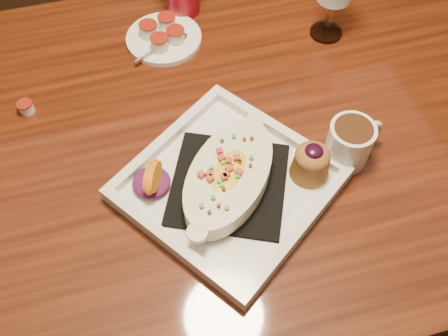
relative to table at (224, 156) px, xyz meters
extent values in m
plane|color=black|center=(0.00, 0.00, -0.65)|extent=(7.00, 7.00, 0.00)
cube|color=#63250E|center=(0.00, 0.00, 0.08)|extent=(1.50, 0.90, 0.04)
cylinder|color=black|center=(0.67, 0.37, -0.30)|extent=(0.07, 0.07, 0.71)
cube|color=black|center=(0.00, 0.70, -0.20)|extent=(0.42, 0.42, 0.04)
cylinder|color=black|center=(0.17, 0.87, -0.43)|extent=(0.04, 0.04, 0.45)
cylinder|color=black|center=(-0.17, 0.87, -0.43)|extent=(0.04, 0.04, 0.45)
cylinder|color=black|center=(0.17, 0.53, -0.43)|extent=(0.04, 0.04, 0.45)
cylinder|color=black|center=(-0.17, 0.53, -0.43)|extent=(0.04, 0.04, 0.45)
cube|color=white|center=(-0.03, -0.13, 0.10)|extent=(0.43, 0.43, 0.01)
cube|color=black|center=(-0.03, -0.13, 0.11)|extent=(0.25, 0.25, 0.01)
ellipsoid|color=yellow|center=(-0.03, -0.13, 0.14)|extent=(0.21, 0.22, 0.04)
ellipsoid|color=#551348|center=(-0.15, -0.10, 0.12)|extent=(0.07, 0.07, 0.02)
cone|color=brown|center=(0.11, -0.15, 0.13)|extent=(0.07, 0.07, 0.05)
ellipsoid|color=brown|center=(0.11, -0.15, 0.16)|extent=(0.06, 0.06, 0.03)
ellipsoid|color=black|center=(0.11, -0.15, 0.17)|extent=(0.03, 0.03, 0.01)
cylinder|color=white|center=(0.19, -0.12, 0.14)|extent=(0.08, 0.08, 0.08)
cylinder|color=#331B0E|center=(0.19, -0.12, 0.17)|extent=(0.07, 0.07, 0.02)
torus|color=white|center=(0.23, -0.11, 0.14)|extent=(0.06, 0.03, 0.06)
cylinder|color=silver|center=(0.28, 0.19, 0.10)|extent=(0.07, 0.07, 0.01)
cylinder|color=silver|center=(0.28, 0.19, 0.14)|extent=(0.01, 0.01, 0.08)
cylinder|color=white|center=(-0.06, 0.26, 0.10)|extent=(0.16, 0.16, 0.01)
cylinder|color=silver|center=(-0.09, 0.27, 0.12)|extent=(0.04, 0.04, 0.03)
cylinder|color=maroon|center=(-0.09, 0.27, 0.14)|extent=(0.04, 0.04, 0.00)
cylinder|color=silver|center=(-0.05, 0.28, 0.12)|extent=(0.04, 0.04, 0.03)
cylinder|color=maroon|center=(-0.05, 0.28, 0.14)|extent=(0.04, 0.04, 0.00)
cylinder|color=silver|center=(-0.04, 0.24, 0.12)|extent=(0.04, 0.04, 0.03)
cylinder|color=maroon|center=(-0.04, 0.24, 0.14)|extent=(0.04, 0.04, 0.00)
cylinder|color=silver|center=(-0.07, 0.22, 0.12)|extent=(0.04, 0.04, 0.03)
cylinder|color=maroon|center=(-0.07, 0.22, 0.14)|extent=(0.04, 0.04, 0.00)
cylinder|color=silver|center=(-0.35, 0.14, 0.11)|extent=(0.03, 0.03, 0.02)
cylinder|color=maroon|center=(-0.35, 0.14, 0.12)|extent=(0.03, 0.03, 0.00)
camera|label=1|loc=(-0.15, -0.56, 0.83)|focal=40.00mm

